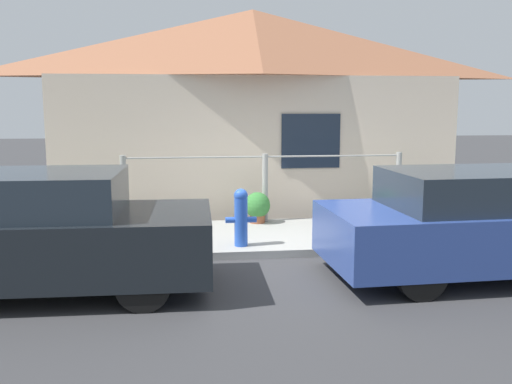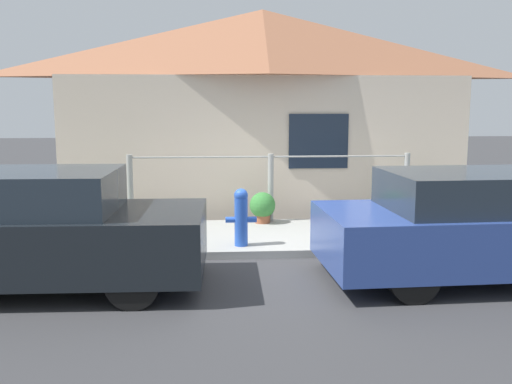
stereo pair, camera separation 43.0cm
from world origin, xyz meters
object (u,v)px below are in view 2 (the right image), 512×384
car_left (36,231)px  potted_plant_corner (433,206)px  fire_hydrant (241,216)px  potted_plant_near_hydrant (262,206)px  car_right (493,226)px  potted_plant_by_fence (110,209)px

car_left → potted_plant_corner: 6.56m
car_left → fire_hydrant: size_ratio=4.60×
potted_plant_near_hydrant → potted_plant_corner: 2.98m
car_right → fire_hydrant: bearing=152.3°
car_right → fire_hydrant: size_ratio=5.21×
car_right → potted_plant_by_fence: bearing=150.5°
potted_plant_near_hydrant → potted_plant_corner: bearing=-1.1°
potted_plant_by_fence → fire_hydrant: bearing=-29.7°
fire_hydrant → potted_plant_near_hydrant: (0.44, 1.58, -0.15)m
fire_hydrant → potted_plant_corner: 3.74m
car_left → potted_plant_corner: size_ratio=7.56×
car_right → potted_plant_by_fence: size_ratio=7.08×
potted_plant_by_fence → potted_plant_corner: bearing=3.5°
car_right → potted_plant_corner: size_ratio=8.56×
car_right → potted_plant_near_hydrant: car_right is taller
potted_plant_by_fence → potted_plant_corner: (5.49, 0.34, -0.07)m
fire_hydrant → potted_plant_corner: fire_hydrant is taller
potted_plant_near_hydrant → potted_plant_by_fence: (-2.51, -0.39, 0.06)m
fire_hydrant → car_right: bearing=-25.5°
fire_hydrant → potted_plant_by_fence: bearing=150.3°
potted_plant_near_hydrant → fire_hydrant: bearing=-105.5°
fire_hydrant → car_left: bearing=-149.5°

